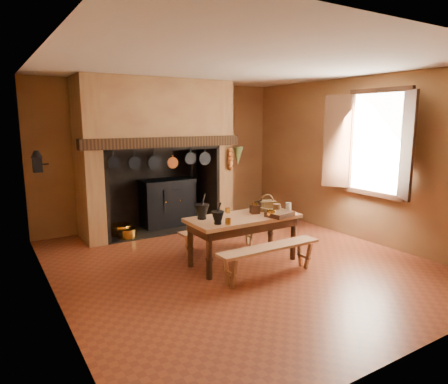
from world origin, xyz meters
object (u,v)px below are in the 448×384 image
object	(u,v)px
bench_front	(269,254)
wicker_basket	(267,205)
mixing_bowl	(269,209)
coffee_grinder	(255,209)
iron_range	(167,202)
work_table	(243,224)

from	to	relation	value
bench_front	wicker_basket	xyz separation A→B (m)	(0.52, 0.75, 0.47)
mixing_bowl	wicker_basket	bearing A→B (deg)	86.15
mixing_bowl	coffee_grinder	bearing A→B (deg)	-179.12
coffee_grinder	mixing_bowl	size ratio (longest dim) A/B	0.63
iron_range	wicker_basket	xyz separation A→B (m)	(0.62, -2.36, 0.30)
coffee_grinder	mixing_bowl	world-z (taller)	coffee_grinder
iron_range	wicker_basket	distance (m)	2.46
work_table	mixing_bowl	xyz separation A→B (m)	(0.52, 0.06, 0.15)
work_table	mixing_bowl	size ratio (longest dim) A/B	5.28
iron_range	wicker_basket	bearing A→B (deg)	-75.33
iron_range	mixing_bowl	size ratio (longest dim) A/B	5.18
work_table	bench_front	world-z (taller)	work_table
mixing_bowl	work_table	bearing A→B (deg)	-173.95
iron_range	mixing_bowl	xyz separation A→B (m)	(0.61, -2.43, 0.26)
work_table	mixing_bowl	world-z (taller)	mixing_bowl
iron_range	work_table	world-z (taller)	iron_range
wicker_basket	mixing_bowl	bearing A→B (deg)	-79.14
wicker_basket	work_table	bearing A→B (deg)	-151.88
iron_range	work_table	distance (m)	2.49
bench_front	wicker_basket	world-z (taller)	wicker_basket
iron_range	wicker_basket	size ratio (longest dim) A/B	5.31
coffee_grinder	iron_range	bearing A→B (deg)	112.93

